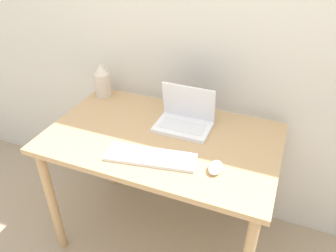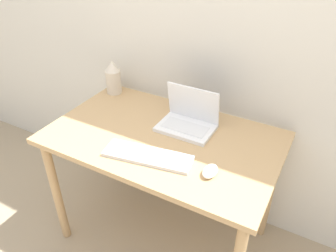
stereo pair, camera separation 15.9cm
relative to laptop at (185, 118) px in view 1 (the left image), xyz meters
name	(u,v)px [view 1 (the left image)]	position (x,y,z in m)	size (l,w,h in m)	color
wall_back	(192,22)	(-0.08, 0.29, 0.43)	(6.00, 0.05, 2.50)	silver
desk	(162,151)	(-0.08, -0.14, -0.15)	(1.20, 0.73, 0.78)	tan
laptop	(185,118)	(0.00, 0.00, 0.00)	(0.29, 0.21, 0.22)	white
keyboard	(151,157)	(-0.05, -0.33, -0.04)	(0.44, 0.20, 0.02)	silver
mouse	(216,168)	(0.25, -0.30, -0.03)	(0.06, 0.10, 0.03)	white
vase	(102,80)	(-0.59, 0.14, 0.06)	(0.10, 0.10, 0.21)	beige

